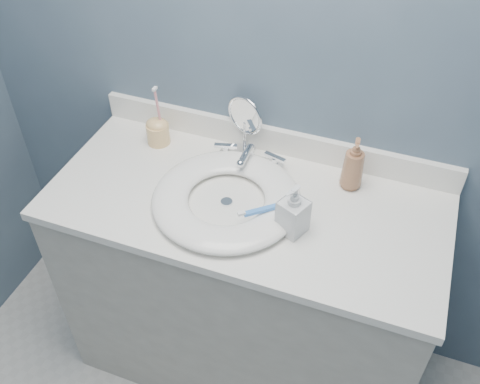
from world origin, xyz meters
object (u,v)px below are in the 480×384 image
at_px(soap_bottle_clear, 293,209).
at_px(toothbrush_holder, 158,130).
at_px(makeup_mirror, 245,121).
at_px(soap_bottle_amber, 354,164).

relative_size(soap_bottle_clear, toothbrush_holder, 0.73).
xyz_separation_m(makeup_mirror, toothbrush_holder, (-0.29, -0.07, -0.06)).
distance_m(makeup_mirror, soap_bottle_amber, 0.38).
height_order(soap_bottle_amber, toothbrush_holder, toothbrush_holder).
relative_size(soap_bottle_amber, toothbrush_holder, 0.80).
bearing_deg(toothbrush_holder, makeup_mirror, 13.66).
distance_m(soap_bottle_amber, toothbrush_holder, 0.66).
xyz_separation_m(makeup_mirror, soap_bottle_amber, (0.37, -0.06, -0.02)).
xyz_separation_m(soap_bottle_amber, toothbrush_holder, (-0.66, -0.01, -0.04)).
distance_m(soap_bottle_amber, soap_bottle_clear, 0.27).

